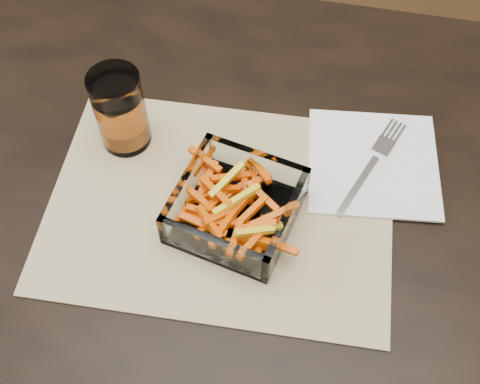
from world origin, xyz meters
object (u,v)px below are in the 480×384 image
at_px(dining_table, 284,260).
at_px(glass_bowl, 236,208).
at_px(fork, 373,162).
at_px(tumbler, 121,112).

xyz_separation_m(dining_table, glass_bowl, (-0.07, 0.00, 0.11)).
bearing_deg(fork, tumbler, -154.61).
height_order(dining_table, fork, fork).
relative_size(dining_table, glass_bowl, 9.33).
relative_size(glass_bowl, fork, 0.97).
bearing_deg(dining_table, tumbler, 158.27).
bearing_deg(glass_bowl, dining_table, -2.00).
bearing_deg(dining_table, glass_bowl, 178.00).
bearing_deg(glass_bowl, fork, 35.72).
xyz_separation_m(dining_table, tumbler, (-0.25, 0.10, 0.15)).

